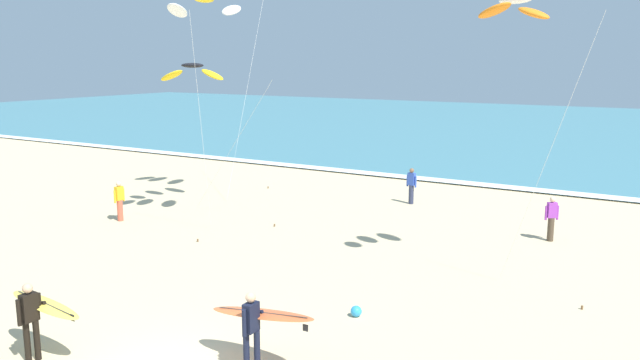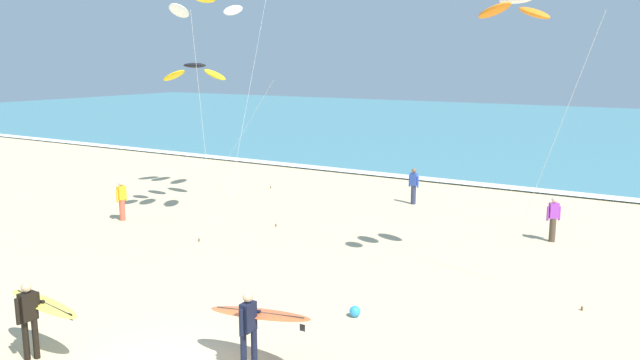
{
  "view_description": "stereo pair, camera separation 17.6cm",
  "coord_description": "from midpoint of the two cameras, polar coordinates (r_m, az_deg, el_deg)",
  "views": [
    {
      "loc": [
        8.57,
        -8.21,
        6.25
      ],
      "look_at": [
        -0.7,
        7.22,
        2.84
      ],
      "focal_mm": 35.8,
      "sensor_mm": 36.0,
      "label": 1
    },
    {
      "loc": [
        8.72,
        -8.12,
        6.25
      ],
      "look_at": [
        -0.7,
        7.22,
        2.84
      ],
      "focal_mm": 35.8,
      "sensor_mm": 36.0,
      "label": 2
    }
  ],
  "objects": [
    {
      "name": "ocean_water",
      "position": [
        61.67,
        23.4,
        4.06
      ],
      "size": [
        160.0,
        60.0,
        0.08
      ],
      "primitive_type": "cube",
      "color": "teal",
      "rests_on": "ground"
    },
    {
      "name": "shoreline_foam",
      "position": [
        32.81,
        15.71,
        -0.51
      ],
      "size": [
        160.0,
        1.04,
        0.01
      ],
      "primitive_type": "cube",
      "color": "white",
      "rests_on": "ocean_water"
    },
    {
      "name": "surfer_lead",
      "position": [
        13.31,
        -5.54,
        -12.32
      ],
      "size": [
        2.52,
        0.94,
        1.71
      ],
      "color": "black",
      "rests_on": "ground"
    },
    {
      "name": "surfer_third",
      "position": [
        14.97,
        -23.75,
        -10.58
      ],
      "size": [
        2.26,
        0.95,
        1.71
      ],
      "color": "black",
      "rests_on": "ground"
    },
    {
      "name": "kite_arc_charcoal_near",
      "position": [
        26.98,
        -10.94,
        9.46
      ],
      "size": [
        5.41,
        2.79,
        6.11
      ],
      "color": "yellow",
      "rests_on": "ground"
    },
    {
      "name": "kite_arc_golden_mid",
      "position": [
        23.58,
        -9.96,
        14.98
      ],
      "size": [
        2.86,
        2.7,
        8.42
      ],
      "color": "white",
      "rests_on": "ground"
    },
    {
      "name": "kite_arc_ivory_far",
      "position": [
        18.19,
        17.34,
        14.44
      ],
      "size": [
        3.31,
        2.38,
        7.9
      ],
      "color": "orange",
      "rests_on": "ground"
    },
    {
      "name": "bystander_yellow_top",
      "position": [
        26.19,
        -17.13,
        -1.74
      ],
      "size": [
        0.22,
        0.5,
        1.59
      ],
      "color": "#D8593F",
      "rests_on": "ground"
    },
    {
      "name": "bystander_blue_top",
      "position": [
        28.18,
        8.54,
        -0.52
      ],
      "size": [
        0.49,
        0.23,
        1.59
      ],
      "color": "#2D334C",
      "rests_on": "ground"
    },
    {
      "name": "bystander_purple_top",
      "position": [
        23.6,
        20.33,
        -3.28
      ],
      "size": [
        0.41,
        0.34,
        1.59
      ],
      "color": "#4C3D2D",
      "rests_on": "ground"
    },
    {
      "name": "beach_ball",
      "position": [
        16.07,
        3.46,
        -11.64
      ],
      "size": [
        0.28,
        0.28,
        0.28
      ],
      "primitive_type": "sphere",
      "color": "#2D99DB",
      "rests_on": "ground"
    }
  ]
}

